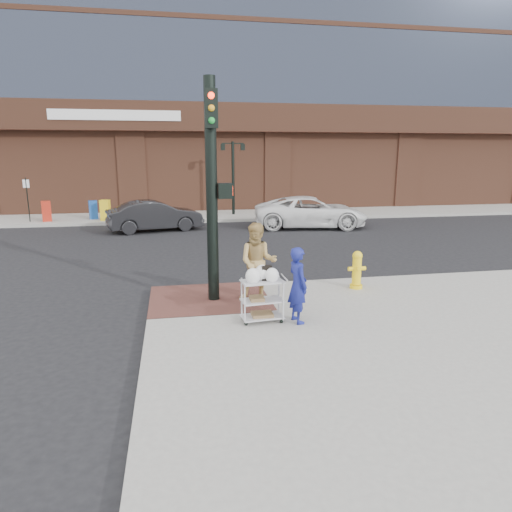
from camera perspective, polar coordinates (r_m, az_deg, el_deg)
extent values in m
plane|color=black|center=(10.25, -2.04, -7.44)|extent=(220.00, 220.00, 0.00)
cube|color=gray|center=(43.91, 8.16, 8.11)|extent=(65.00, 36.00, 0.15)
cube|color=#502B25|center=(10.98, -5.85, -5.24)|extent=(2.80, 2.40, 0.01)
cube|color=brown|center=(42.37, -1.56, 27.26)|extent=(42.00, 26.00, 28.00)
cylinder|color=black|center=(25.78, -2.88, 9.66)|extent=(0.16, 0.16, 4.00)
cube|color=black|center=(25.75, -2.92, 13.88)|extent=(1.20, 0.06, 0.06)
cube|color=black|center=(25.68, -4.17, 13.42)|extent=(0.22, 0.22, 0.35)
cube|color=black|center=(25.82, -1.67, 13.45)|extent=(0.22, 0.22, 0.35)
cylinder|color=black|center=(25.64, -26.63, 6.30)|extent=(0.05, 0.05, 2.20)
cylinder|color=black|center=(10.40, -5.56, 7.81)|extent=(0.26, 0.26, 5.00)
cube|color=black|center=(10.42, -3.91, 8.12)|extent=(0.32, 0.28, 0.34)
cube|color=#FF260C|center=(10.44, -3.02, 8.14)|extent=(0.02, 0.18, 0.22)
cube|color=black|center=(10.12, -5.64, 17.88)|extent=(0.28, 0.18, 0.80)
imported|color=navy|center=(9.26, 5.24, -3.63)|extent=(0.48, 0.64, 1.56)
imported|color=tan|center=(10.57, 0.24, -0.76)|extent=(1.03, 0.89, 1.83)
imported|color=black|center=(21.62, -12.50, 4.94)|extent=(4.53, 2.47, 1.42)
imported|color=white|center=(22.24, 6.86, 5.48)|extent=(5.75, 3.35, 1.50)
cube|color=#B4B4B9|center=(9.22, 0.79, -3.20)|extent=(0.89, 0.56, 0.03)
cube|color=#B4B4B9|center=(9.34, 0.78, -5.57)|extent=(0.89, 0.56, 0.03)
cube|color=#B4B4B9|center=(9.45, 0.78, -7.57)|extent=(0.89, 0.56, 0.03)
cube|color=black|center=(9.24, 1.31, -2.20)|extent=(0.21, 0.13, 0.30)
cube|color=brown|center=(9.31, 0.10, -5.34)|extent=(0.28, 0.32, 0.07)
cube|color=brown|center=(9.44, 0.78, -7.30)|extent=(0.43, 0.34, 0.07)
cylinder|color=yellow|center=(12.00, 12.39, -3.72)|extent=(0.32, 0.32, 0.09)
cylinder|color=yellow|center=(11.89, 12.48, -1.81)|extent=(0.23, 0.23, 0.71)
sphere|color=yellow|center=(11.80, 12.57, 0.02)|extent=(0.25, 0.25, 0.25)
cylinder|color=yellow|center=(11.87, 12.50, -1.54)|extent=(0.46, 0.10, 0.10)
cube|color=#AF2314|center=(25.45, -24.72, 5.11)|extent=(0.52, 0.49, 1.03)
cube|color=yellow|center=(24.66, -18.32, 5.45)|extent=(0.51, 0.48, 1.05)
cube|color=#174598|center=(25.43, -19.68, 5.46)|extent=(0.49, 0.46, 0.97)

